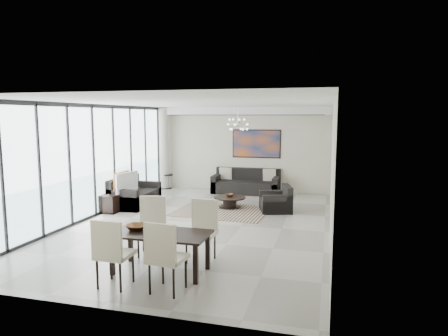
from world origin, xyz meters
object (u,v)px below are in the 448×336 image
(television, at_px, (124,182))
(coffee_table, at_px, (230,202))
(tv_console, at_px, (120,200))
(sofa_main, at_px, (246,185))
(dining_table, at_px, (160,238))

(television, bearing_deg, coffee_table, -64.51)
(tv_console, bearing_deg, sofa_main, 46.31)
(dining_table, bearing_deg, sofa_main, 90.25)
(sofa_main, relative_size, television, 2.36)
(coffee_table, relative_size, dining_table, 0.55)
(tv_console, distance_m, dining_table, 5.06)
(tv_console, bearing_deg, coffee_table, 15.71)
(coffee_table, distance_m, television, 3.02)
(coffee_table, distance_m, tv_console, 3.11)
(coffee_table, relative_size, tv_console, 0.58)
(television, relative_size, dining_table, 0.58)
(coffee_table, height_order, tv_console, tv_console)
(coffee_table, xyz_separation_m, dining_table, (0.03, -4.88, 0.41))
(sofa_main, xyz_separation_m, tv_console, (-2.99, -3.13, -0.03))
(coffee_table, distance_m, dining_table, 4.90)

